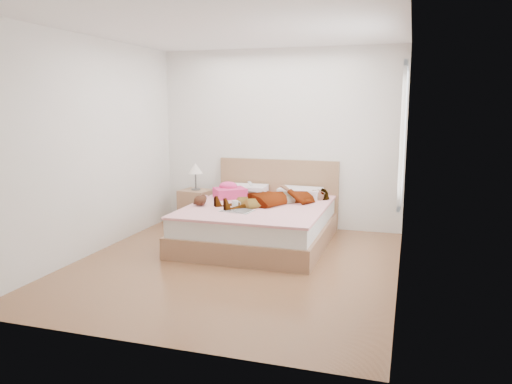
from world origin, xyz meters
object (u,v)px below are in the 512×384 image
(phone, at_px, (250,183))
(bed, at_px, (260,221))
(nightstand, at_px, (196,204))
(woman, at_px, (277,195))
(towel, at_px, (230,191))
(coffee_mug, at_px, (235,204))
(magazine, at_px, (237,211))
(plush_toy, at_px, (201,200))

(phone, height_order, bed, bed)
(phone, relative_size, nightstand, 0.10)
(woman, relative_size, nightstand, 1.76)
(woman, height_order, phone, woman)
(towel, distance_m, coffee_mug, 0.70)
(magazine, xyz_separation_m, coffee_mug, (-0.09, 0.19, 0.04))
(nightstand, bearing_deg, coffee_mug, -44.35)
(phone, height_order, magazine, phone)
(woman, distance_m, phone, 0.64)
(phone, relative_size, magazine, 0.23)
(phone, bearing_deg, woman, -82.71)
(bed, bearing_deg, nightstand, 152.80)
(woman, relative_size, towel, 3.07)
(phone, height_order, coffee_mug, phone)
(bed, height_order, magazine, bed)
(phone, bearing_deg, bed, -103.29)
(towel, relative_size, coffee_mug, 4.32)
(phone, bearing_deg, towel, 174.95)
(phone, xyz_separation_m, plush_toy, (-0.41, -0.82, -0.11))
(nightstand, bearing_deg, magazine, -47.17)
(phone, xyz_separation_m, towel, (-0.24, -0.20, -0.09))
(towel, bearing_deg, magazine, -64.20)
(woman, bearing_deg, towel, -149.36)
(bed, distance_m, magazine, 0.59)
(towel, height_order, nightstand, nightstand)
(woman, bearing_deg, magazine, -73.12)
(phone, relative_size, coffee_mug, 0.77)
(towel, bearing_deg, woman, -15.31)
(woman, bearing_deg, bed, -108.36)
(coffee_mug, relative_size, nightstand, 0.13)
(phone, distance_m, coffee_mug, 0.84)
(magazine, bearing_deg, nightstand, 132.83)
(towel, height_order, plush_toy, towel)
(coffee_mug, xyz_separation_m, nightstand, (-0.96, 0.94, -0.25))
(woman, xyz_separation_m, plush_toy, (-0.91, -0.42, -0.04))
(woman, height_order, plush_toy, woman)
(bed, distance_m, nightstand, 1.34)
(woman, bearing_deg, coffee_mug, -89.45)
(bed, relative_size, nightstand, 2.21)
(woman, xyz_separation_m, bed, (-0.20, -0.10, -0.35))
(towel, height_order, magazine, towel)
(magazine, relative_size, coffee_mug, 3.30)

